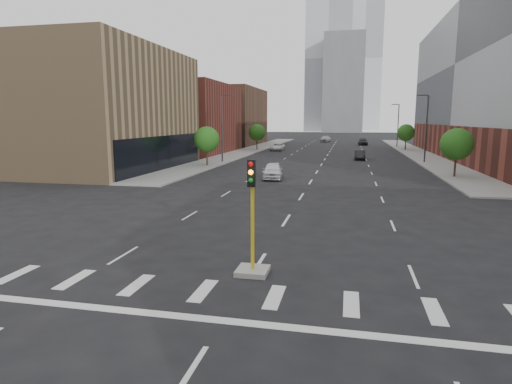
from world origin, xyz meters
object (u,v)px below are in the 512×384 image
(car_near_left, at_px, (273,171))
(car_deep_right, at_px, (363,142))
(car_mid_right, at_px, (360,155))
(car_far_left, at_px, (278,147))
(median_traffic_signal, at_px, (252,249))
(car_distant, at_px, (325,139))

(car_near_left, xyz_separation_m, car_deep_right, (10.48, 60.87, -0.08))
(car_mid_right, height_order, car_far_left, car_far_left)
(median_traffic_signal, relative_size, car_deep_right, 0.87)
(median_traffic_signal, bearing_deg, car_mid_right, 84.19)
(car_mid_right, relative_size, car_deep_right, 0.83)
(car_far_left, distance_m, car_distant, 34.78)
(car_deep_right, bearing_deg, median_traffic_signal, -95.38)
(median_traffic_signal, height_order, car_deep_right, median_traffic_signal)
(car_far_left, height_order, car_deep_right, car_deep_right)
(car_near_left, height_order, car_mid_right, car_near_left)
(median_traffic_signal, relative_size, car_near_left, 0.92)
(median_traffic_signal, relative_size, car_distant, 0.88)
(car_mid_right, bearing_deg, car_far_left, 132.50)
(car_deep_right, bearing_deg, car_far_left, -128.27)
(car_near_left, distance_m, car_deep_right, 61.76)
(median_traffic_signal, bearing_deg, car_far_left, 98.55)
(car_near_left, xyz_separation_m, car_far_left, (-5.99, 39.19, -0.12))
(car_far_left, bearing_deg, car_distant, 76.28)
(car_mid_right, xyz_separation_m, car_far_left, (-14.92, 15.99, 0.01))
(car_far_left, bearing_deg, car_deep_right, 50.99)
(car_mid_right, relative_size, car_distant, 0.85)
(car_near_left, distance_m, car_distant, 73.23)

